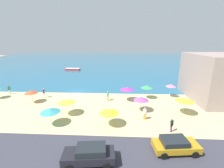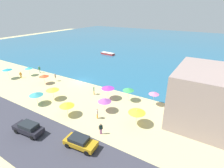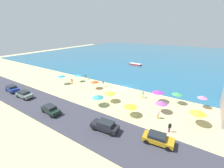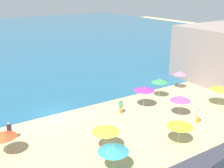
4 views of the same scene
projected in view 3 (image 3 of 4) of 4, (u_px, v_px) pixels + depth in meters
name	position (u px, v px, depth m)	size (l,w,h in m)	color
ground_plane	(126.00, 87.00, 39.99)	(160.00, 160.00, 0.00)	#C5B981
sea	(173.00, 56.00, 83.08)	(150.00, 110.00, 0.05)	#256183
coastal_road	(76.00, 119.00, 25.87)	(80.00, 8.00, 0.06)	#363641
beach_umbrella_0	(130.00, 106.00, 26.45)	(2.33, 2.33, 2.18)	#B2B2B7
beach_umbrella_1	(98.00, 97.00, 29.92)	(2.36, 2.36, 2.21)	#B2B2B7
beach_umbrella_2	(95.00, 81.00, 38.40)	(2.12, 2.12, 2.20)	#B2B2B7
beach_umbrella_3	(198.00, 112.00, 23.86)	(2.49, 2.49, 2.47)	#B2B2B7
beach_umbrella_4	(162.00, 102.00, 27.42)	(2.20, 2.20, 2.35)	#B2B2B7
beach_umbrella_5	(78.00, 75.00, 43.39)	(1.91, 1.91, 2.21)	#B2B2B7
beach_umbrella_6	(61.00, 76.00, 41.37)	(2.17, 2.17, 2.57)	#B2B2B7
beach_umbrella_7	(177.00, 94.00, 30.52)	(2.03, 2.03, 2.53)	#B2B2B7
beach_umbrella_8	(203.00, 97.00, 28.94)	(1.77, 1.77, 2.56)	#B2B2B7
beach_umbrella_9	(110.00, 93.00, 31.52)	(2.36, 2.36, 2.32)	#B2B2B7
beach_umbrella_10	(158.00, 92.00, 31.31)	(2.42, 2.42, 2.51)	#B2B2B7
bather_0	(170.00, 127.00, 22.39)	(0.45, 0.40, 1.66)	#A1449F
bather_1	(143.00, 94.00, 33.42)	(0.38, 0.49, 1.70)	orange
bather_2	(158.00, 114.00, 25.81)	(0.48, 0.39, 1.69)	orange
bather_3	(103.00, 83.00, 40.04)	(0.45, 0.41, 1.77)	white
bather_4	(86.00, 76.00, 45.30)	(0.31, 0.55, 1.81)	white
bather_5	(72.00, 81.00, 42.09)	(0.46, 0.40, 1.60)	orange
parked_car_0	(24.00, 94.00, 33.54)	(4.14, 2.08, 1.48)	slate
parked_car_1	(51.00, 109.00, 27.41)	(4.22, 2.13, 1.46)	black
parked_car_2	(12.00, 88.00, 36.83)	(4.24, 2.24, 1.48)	navy
parked_car_3	(158.00, 138.00, 20.23)	(4.23, 2.25, 1.39)	#B48418
parked_car_4	(105.00, 126.00, 22.78)	(4.47, 2.19, 1.56)	black
skiff_nearshore	(135.00, 64.00, 63.10)	(5.52, 2.01, 0.68)	#BA2F2C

